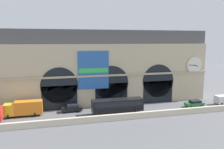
{
  "coord_description": "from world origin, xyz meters",
  "views": [
    {
      "loc": [
        -13.31,
        -46.34,
        15.49
      ],
      "look_at": [
        0.12,
        5.0,
        7.56
      ],
      "focal_mm": 36.84,
      "sensor_mm": 36.0,
      "label": 1
    }
  ],
  "objects_px": {
    "car_midwest": "(72,108)",
    "box_truck_west": "(24,108)",
    "car_east": "(195,103)",
    "bus_center": "(118,105)"
  },
  "relations": [
    {
      "from": "car_midwest",
      "to": "car_east",
      "type": "bearing_deg",
      "value": -7.02
    },
    {
      "from": "box_truck_west",
      "to": "bus_center",
      "type": "bearing_deg",
      "value": -9.42
    },
    {
      "from": "car_midwest",
      "to": "bus_center",
      "type": "distance_m",
      "value": 10.04
    },
    {
      "from": "box_truck_west",
      "to": "car_midwest",
      "type": "height_order",
      "value": "box_truck_west"
    },
    {
      "from": "box_truck_west",
      "to": "car_midwest",
      "type": "xyz_separation_m",
      "value": [
        9.8,
        0.43,
        -0.9
      ]
    },
    {
      "from": "car_midwest",
      "to": "box_truck_west",
      "type": "bearing_deg",
      "value": -177.49
    },
    {
      "from": "box_truck_west",
      "to": "bus_center",
      "type": "height_order",
      "value": "box_truck_west"
    },
    {
      "from": "box_truck_west",
      "to": "car_east",
      "type": "distance_m",
      "value": 38.12
    },
    {
      "from": "box_truck_west",
      "to": "car_east",
      "type": "bearing_deg",
      "value": -4.57
    },
    {
      "from": "car_midwest",
      "to": "bus_center",
      "type": "bearing_deg",
      "value": -21.13
    }
  ]
}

